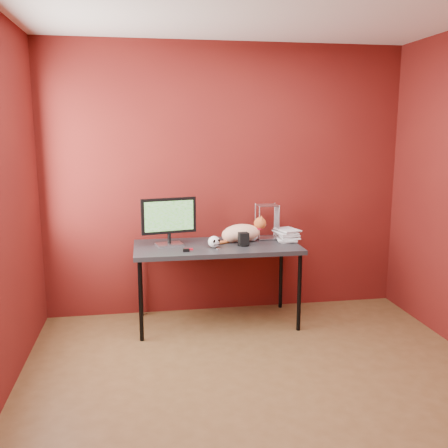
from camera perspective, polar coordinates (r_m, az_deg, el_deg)
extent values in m
cube|color=#52371C|center=(3.61, 5.14, -19.05)|extent=(3.50, 3.50, 0.01)
cube|color=#55110F|center=(4.87, 0.24, 4.99)|extent=(3.50, 0.02, 2.60)
cube|color=#55110F|center=(1.59, 22.08, -8.09)|extent=(3.50, 0.02, 2.60)
cube|color=black|center=(4.57, -0.83, -2.66)|extent=(1.50, 0.70, 0.04)
cylinder|color=black|center=(4.34, -9.50, -8.71)|extent=(0.04, 0.04, 0.71)
cylinder|color=black|center=(4.55, 8.60, -7.76)|extent=(0.04, 0.04, 0.71)
cylinder|color=black|center=(4.91, -9.50, -6.38)|extent=(0.04, 0.04, 0.71)
cylinder|color=black|center=(5.09, 6.52, -5.67)|extent=(0.04, 0.04, 0.71)
cube|color=#B2B1B6|center=(4.57, -6.26, -2.34)|extent=(0.26, 0.21, 0.02)
cylinder|color=black|center=(4.56, -6.28, -1.62)|extent=(0.03, 0.03, 0.10)
cube|color=black|center=(4.52, -6.33, 0.94)|extent=(0.50, 0.13, 0.32)
cube|color=#154813|center=(4.52, -6.33, 0.94)|extent=(0.44, 0.10, 0.27)
ellipsoid|color=orange|center=(4.68, 2.03, -1.03)|extent=(0.37, 0.21, 0.17)
ellipsoid|color=orange|center=(4.66, 0.77, -1.28)|extent=(0.18, 0.17, 0.14)
sphere|color=white|center=(4.71, 3.26, -1.28)|extent=(0.12, 0.12, 0.12)
sphere|color=#C25A25|center=(4.71, 4.14, 0.08)|extent=(0.12, 0.12, 0.12)
cone|color=#C25A25|center=(4.67, 4.31, 0.71)|extent=(0.04, 0.04, 0.05)
cone|color=#C25A25|center=(4.73, 4.10, 0.83)|extent=(0.04, 0.04, 0.05)
cylinder|color=red|center=(4.72, 3.95, -0.50)|extent=(0.08, 0.08, 0.01)
cylinder|color=#C25A25|center=(4.59, -0.22, -2.12)|extent=(0.18, 0.12, 0.03)
ellipsoid|color=white|center=(4.45, -1.15, -2.04)|extent=(0.11, 0.11, 0.10)
ellipsoid|color=black|center=(4.40, -1.35, -2.01)|extent=(0.03, 0.02, 0.03)
ellipsoid|color=black|center=(4.41, -0.79, -1.99)|extent=(0.03, 0.02, 0.03)
cube|color=black|center=(4.41, -1.06, -2.40)|extent=(0.06, 0.03, 0.01)
cylinder|color=black|center=(4.54, 2.25, -2.40)|extent=(0.11, 0.11, 0.02)
cube|color=black|center=(4.52, 2.25, -1.65)|extent=(0.09, 0.09, 0.11)
imported|color=beige|center=(4.75, 6.21, -0.48)|extent=(0.21, 0.26, 0.24)
imported|color=beige|center=(4.71, 6.26, 2.39)|extent=(0.18, 0.25, 0.24)
imported|color=beige|center=(4.68, 6.32, 5.30)|extent=(0.20, 0.25, 0.24)
imported|color=beige|center=(4.66, 6.39, 8.23)|extent=(0.22, 0.27, 0.24)
imported|color=beige|center=(4.66, 6.45, 11.18)|extent=(0.24, 0.28, 0.24)
cylinder|color=#B2B1B6|center=(4.71, 4.04, 0.07)|extent=(0.01, 0.01, 0.34)
cylinder|color=#B2B1B6|center=(4.76, 6.32, 0.14)|extent=(0.01, 0.01, 0.34)
cylinder|color=#B2B1B6|center=(4.86, 3.61, 0.41)|extent=(0.01, 0.01, 0.34)
cylinder|color=#B2B1B6|center=(4.91, 5.82, 0.48)|extent=(0.01, 0.01, 0.34)
cube|color=#B2B1B6|center=(4.84, 4.92, -1.57)|extent=(0.20, 0.16, 0.01)
cube|color=#B2B1B6|center=(4.78, 4.98, 2.15)|extent=(0.20, 0.16, 0.01)
cube|color=#AC0D1D|center=(4.39, -4.06, -2.88)|extent=(0.08, 0.03, 0.02)
cube|color=black|center=(4.33, -4.34, -3.00)|extent=(0.06, 0.03, 0.03)
cylinder|color=#B2B1B6|center=(4.42, -0.65, -2.83)|extent=(0.04, 0.04, 0.00)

